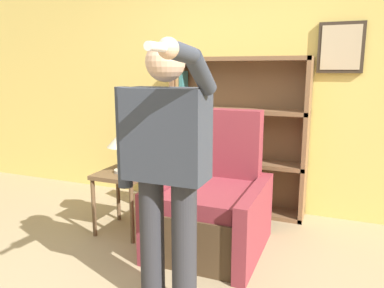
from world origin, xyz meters
TOP-DOWN VIEW (x-y plane):
  - wall_back at (0.01, 2.03)m, footprint 8.00×0.11m
  - bookcase at (-0.01, 1.87)m, footprint 1.37×0.28m
  - armchair at (0.11, 1.00)m, footprint 0.83×0.93m
  - person_standing at (0.12, 0.12)m, footprint 0.62×0.78m
  - side_table at (-0.72, 0.98)m, footprint 0.44×0.44m
  - table_lamp at (-0.72, 0.98)m, footprint 0.27×0.27m

SIDE VIEW (x-z plane):
  - armchair at x=0.11m, z-range -0.22..0.89m
  - side_table at x=-0.72m, z-range 0.18..0.73m
  - bookcase at x=-0.01m, z-range -0.02..1.54m
  - table_lamp at x=-0.72m, z-range 0.64..1.02m
  - person_standing at x=0.12m, z-range 0.13..1.72m
  - wall_back at x=0.01m, z-range 0.00..2.80m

